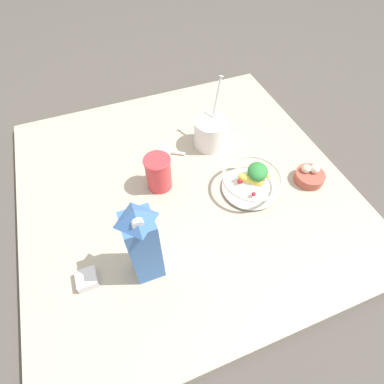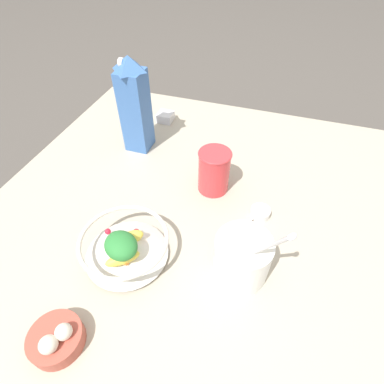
# 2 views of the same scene
# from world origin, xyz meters

# --- Properties ---
(ground_plane) EXTENTS (6.00, 6.00, 0.00)m
(ground_plane) POSITION_xyz_m (0.00, 0.00, 0.00)
(ground_plane) COLOR #4C4742
(countertop) EXTENTS (1.09, 1.09, 0.03)m
(countertop) POSITION_xyz_m (0.00, 0.00, 0.02)
(countertop) COLOR #B2A893
(countertop) RESTS_ON ground_plane
(fruit_bowl) EXTENTS (0.20, 0.20, 0.10)m
(fruit_bowl) POSITION_xyz_m (0.20, -0.10, 0.08)
(fruit_bowl) COLOR silver
(fruit_bowl) RESTS_ON countertop
(milk_carton) EXTENTS (0.08, 0.08, 0.30)m
(milk_carton) POSITION_xyz_m (-0.20, -0.25, 0.18)
(milk_carton) COLOR #3D6BB2
(milk_carton) RESTS_ON countertop
(yogurt_tub) EXTENTS (0.13, 0.14, 0.24)m
(yogurt_tub) POSITION_xyz_m (0.16, 0.16, 0.09)
(yogurt_tub) COLOR white
(yogurt_tub) RESTS_ON countertop
(drinking_cup) EXTENTS (0.09, 0.09, 0.13)m
(drinking_cup) POSITION_xyz_m (-0.08, 0.03, 0.10)
(drinking_cup) COLOR #DB383D
(drinking_cup) RESTS_ON countertop
(spice_jar) EXTENTS (0.05, 0.05, 0.03)m
(spice_jar) POSITION_xyz_m (-0.37, -0.23, 0.05)
(spice_jar) COLOR silver
(spice_jar) RESTS_ON countertop
(measuring_scoop) EXTENTS (0.10, 0.07, 0.02)m
(measuring_scoop) POSITION_xyz_m (-0.01, 0.17, 0.04)
(measuring_scoop) COLOR white
(measuring_scoop) RESTS_ON countertop
(garlic_bowl) EXTENTS (0.10, 0.10, 0.06)m
(garlic_bowl) POSITION_xyz_m (0.42, -0.13, 0.05)
(garlic_bowl) COLOR #B24C3D
(garlic_bowl) RESTS_ON countertop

